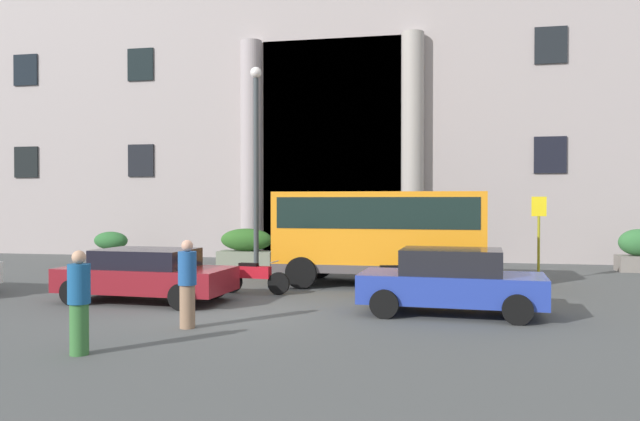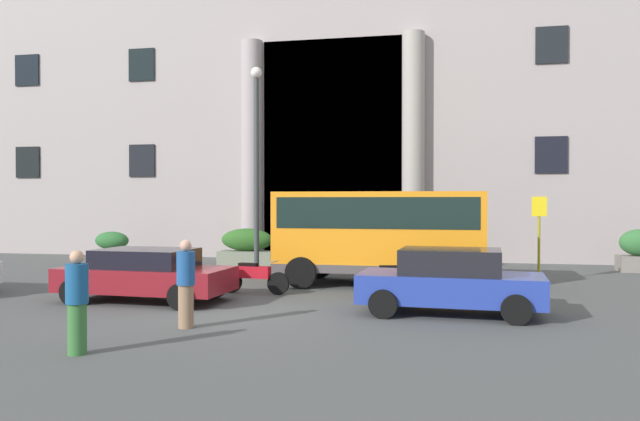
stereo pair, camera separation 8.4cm
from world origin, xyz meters
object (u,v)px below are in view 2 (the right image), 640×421
object	(u,v)px
lamppost_plaza_centre	(256,152)
pedestrian_woman_dark_dress	(186,284)
hedge_planter_east	(640,251)
parked_coupe_end	(146,274)
pedestrian_man_red_shirt	(77,302)
bus_stop_sign	(539,229)
hedge_planter_entrance_right	(247,247)
parked_sedan_far	(450,281)
scooter_by_planter	(395,279)
hedge_planter_entrance_left	(450,250)
motorcycle_far_end	(253,277)
hedge_planter_far_east	(112,247)
orange_minibus	(380,229)

from	to	relation	value
lamppost_plaza_centre	pedestrian_woman_dark_dress	bearing A→B (deg)	-80.40
hedge_planter_east	parked_coupe_end	xyz separation A→B (m)	(-13.94, -9.52, -0.04)
pedestrian_woman_dark_dress	pedestrian_man_red_shirt	bearing A→B (deg)	-170.32
bus_stop_sign	hedge_planter_entrance_right	bearing A→B (deg)	162.51
bus_stop_sign	hedge_planter_east	bearing A→B (deg)	44.00
parked_sedan_far	scooter_by_planter	world-z (taller)	parked_sedan_far
hedge_planter_entrance_left	pedestrian_woman_dark_dress	bearing A→B (deg)	-112.27
hedge_planter_east	motorcycle_far_end	bearing A→B (deg)	-146.70
motorcycle_far_end	parked_sedan_far	bearing A→B (deg)	-16.12
hedge_planter_east	bus_stop_sign	bearing A→B (deg)	-136.00
scooter_by_planter	pedestrian_woman_dark_dress	size ratio (longest dim) A/B	1.13
bus_stop_sign	pedestrian_man_red_shirt	world-z (taller)	bus_stop_sign
scooter_by_planter	hedge_planter_entrance_right	bearing A→B (deg)	118.04
motorcycle_far_end	pedestrian_man_red_shirt	xyz separation A→B (m)	(-0.74, -6.97, 0.40)
hedge_planter_east	scooter_by_planter	distance (m)	10.96
hedge_planter_far_east	lamppost_plaza_centre	size ratio (longest dim) A/B	0.21
orange_minibus	scooter_by_planter	world-z (taller)	orange_minibus
hedge_planter_entrance_right	scooter_by_planter	xyz separation A→B (m)	(6.38, -7.08, -0.23)
parked_coupe_end	scooter_by_planter	xyz separation A→B (m)	(5.99, 1.98, -0.23)
hedge_planter_far_east	lamppost_plaza_centre	bearing A→B (deg)	-19.03
hedge_planter_east	parked_coupe_end	bearing A→B (deg)	-145.69
hedge_planter_entrance_left	pedestrian_woman_dark_dress	world-z (taller)	pedestrian_woman_dark_dress
bus_stop_sign	motorcycle_far_end	bearing A→B (deg)	-153.26
hedge_planter_entrance_left	motorcycle_far_end	bearing A→B (deg)	-123.73
hedge_planter_far_east	lamppost_plaza_centre	xyz separation A→B (m)	(7.07, -2.44, 3.65)
parked_coupe_end	orange_minibus	bearing A→B (deg)	41.14
hedge_planter_entrance_left	lamppost_plaza_centre	world-z (taller)	lamppost_plaza_centre
pedestrian_woman_dark_dress	bus_stop_sign	bearing A→B (deg)	-12.29
hedge_planter_entrance_left	hedge_planter_entrance_right	bearing A→B (deg)	-176.05
pedestrian_woman_dark_dress	hedge_planter_east	bearing A→B (deg)	-13.55
bus_stop_sign	scooter_by_planter	bearing A→B (deg)	-137.03
hedge_planter_entrance_right	hedge_planter_east	xyz separation A→B (m)	(14.33, 0.47, 0.04)
bus_stop_sign	parked_sedan_far	bearing A→B (deg)	-113.77
hedge_planter_east	scooter_by_planter	size ratio (longest dim) A/B	0.77
hedge_planter_entrance_left	parked_coupe_end	distance (m)	12.11
hedge_planter_entrance_right	hedge_planter_east	size ratio (longest dim) A/B	1.44
hedge_planter_far_east	parked_sedan_far	size ratio (longest dim) A/B	0.37
scooter_by_planter	pedestrian_man_red_shirt	world-z (taller)	pedestrian_man_red_shirt
pedestrian_woman_dark_dress	pedestrian_man_red_shirt	world-z (taller)	pedestrian_woman_dark_dress
hedge_planter_east	pedestrian_woman_dark_dress	world-z (taller)	pedestrian_woman_dark_dress
orange_minibus	hedge_planter_entrance_right	distance (m)	7.56
motorcycle_far_end	lamppost_plaza_centre	distance (m)	6.59
motorcycle_far_end	scooter_by_planter	size ratio (longest dim) A/B	1.00
orange_minibus	parked_coupe_end	distance (m)	6.91
parked_sedan_far	pedestrian_woman_dark_dress	distance (m)	5.70
parked_sedan_far	scooter_by_planter	distance (m)	2.66
hedge_planter_far_east	pedestrian_woman_dark_dress	world-z (taller)	pedestrian_woman_dark_dress
pedestrian_man_red_shirt	hedge_planter_entrance_right	bearing A→B (deg)	86.80
scooter_by_planter	pedestrian_man_red_shirt	bearing A→B (deg)	-136.42
pedestrian_woman_dark_dress	orange_minibus	bearing A→B (deg)	6.40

